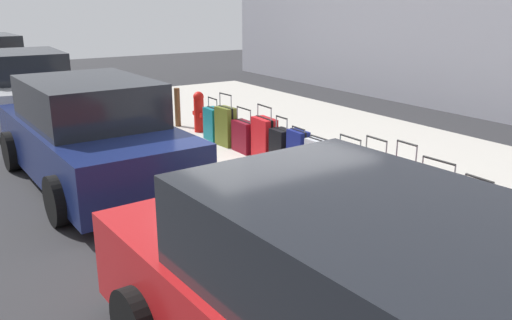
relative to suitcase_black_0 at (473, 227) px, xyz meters
name	(u,v)px	position (x,y,z in m)	size (l,w,h in m)	color
ground_plane	(258,194)	(2.94, 0.76, -0.41)	(40.00, 40.00, 0.00)	#28282B
sidewalk_curb	(382,162)	(2.94, -1.74, -0.34)	(18.00, 5.00, 0.14)	#ADA89E
suitcase_black_0	(473,227)	(0.00, 0.00, 0.00)	(0.40, 0.27, 0.82)	black
suitcase_red_1	(434,209)	(0.51, -0.01, 0.02)	(0.48, 0.25, 0.88)	red
suitcase_maroon_2	(403,191)	(1.01, -0.06, 0.08)	(0.37, 0.26, 0.96)	maroon
suitcase_olive_3	(374,182)	(1.47, -0.04, 0.05)	(0.41, 0.26, 0.91)	#59601E
suitcase_teal_4	(348,173)	(1.98, -0.08, 0.02)	(0.47, 0.25, 0.81)	#0F606B
suitcase_silver_5	(320,162)	(2.53, -0.04, 0.05)	(0.49, 0.20, 0.69)	#9EA0A8
suitcase_navy_6	(298,152)	(3.04, -0.03, 0.07)	(0.37, 0.19, 0.73)	navy
suitcase_black_7	(281,148)	(3.47, -0.04, 0.04)	(0.35, 0.25, 0.81)	black
suitcase_red_8	(264,139)	(3.97, -0.05, 0.08)	(0.49, 0.26, 0.91)	red
suitcase_maroon_9	(244,137)	(4.53, 0.00, 0.01)	(0.49, 0.22, 0.78)	maroon
suitcase_olive_10	(226,126)	(5.06, 0.05, 0.09)	(0.43, 0.25, 0.96)	#59601E
suitcase_teal_11	(213,124)	(5.55, 0.05, 0.04)	(0.42, 0.24, 0.81)	#0F606B
fire_hydrant	(199,111)	(6.26, -0.03, 0.16)	(0.39, 0.21, 0.81)	red
bollard_post	(177,107)	(6.95, 0.12, 0.13)	(0.12, 0.12, 0.80)	brown
parked_car_navy_1	(91,135)	(4.77, 2.54, 0.33)	(4.43, 2.12, 1.57)	#141E4C
parked_car_silver_2	(25,89)	(9.94, 2.54, 0.34)	(4.40, 2.16, 1.58)	#B2B5BA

